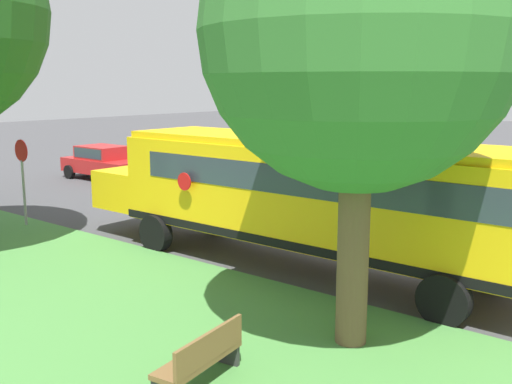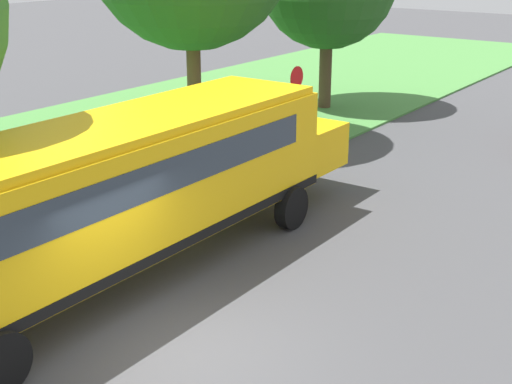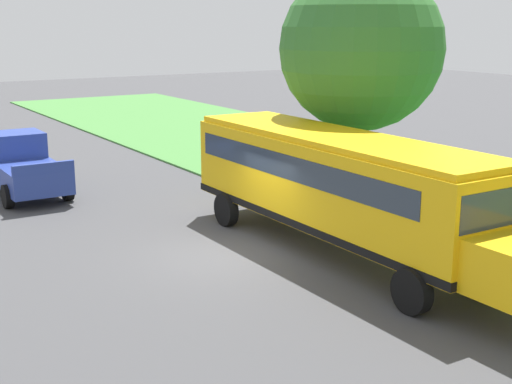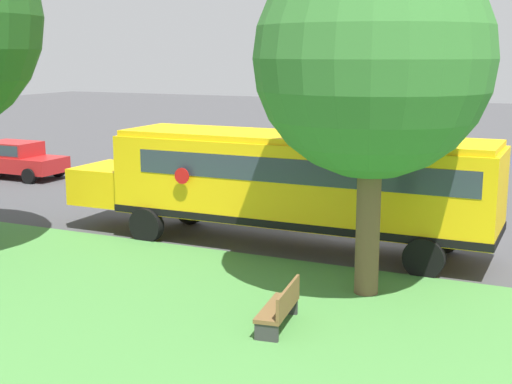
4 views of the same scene
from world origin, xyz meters
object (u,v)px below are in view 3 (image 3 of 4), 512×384
object	(u,v)px
school_bus	(343,183)
pickup_truck	(21,163)
park_bench	(437,194)
oak_tree_beside_bus	(363,50)

from	to	relation	value
school_bus	pickup_truck	size ratio (longest dim) A/B	2.30
school_bus	pickup_truck	xyz separation A→B (m)	(5.34, -11.64, -0.85)
school_bus	park_bench	bearing A→B (deg)	-159.60
pickup_truck	park_bench	xyz separation A→B (m)	(-11.07, 9.51, -0.60)
oak_tree_beside_bus	park_bench	distance (m)	5.42
park_bench	pickup_truck	bearing A→B (deg)	-40.66
pickup_truck	oak_tree_beside_bus	distance (m)	12.71
school_bus	pickup_truck	distance (m)	12.84
pickup_truck	oak_tree_beside_bus	world-z (taller)	oak_tree_beside_bus
park_bench	school_bus	bearing A→B (deg)	20.40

